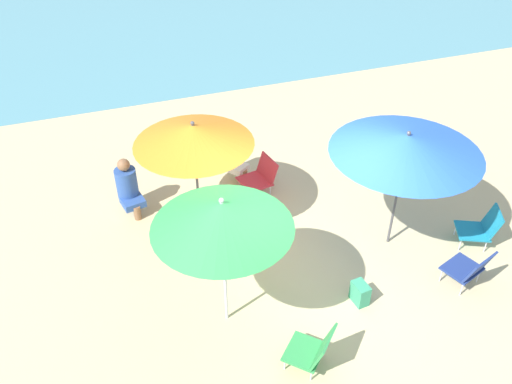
# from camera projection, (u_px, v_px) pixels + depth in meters

# --- Properties ---
(ground_plane) EXTENTS (40.00, 40.00, 0.00)m
(ground_plane) POSITION_uv_depth(u_px,v_px,m) (306.00, 269.00, 8.08)
(ground_plane) COLOR #CCB789
(umbrella_blue) EXTENTS (2.17, 2.17, 2.03)m
(umbrella_blue) POSITION_uv_depth(u_px,v_px,m) (407.00, 144.00, 7.49)
(umbrella_blue) COLOR #4C4C51
(umbrella_blue) RESTS_ON ground_plane
(umbrella_green) EXTENTS (1.73, 1.73, 2.05)m
(umbrella_green) POSITION_uv_depth(u_px,v_px,m) (222.00, 215.00, 6.26)
(umbrella_green) COLOR silver
(umbrella_green) RESTS_ON ground_plane
(umbrella_orange) EXTENTS (1.82, 1.82, 1.93)m
(umbrella_orange) POSITION_uv_depth(u_px,v_px,m) (193.00, 135.00, 7.91)
(umbrella_orange) COLOR #4C4C51
(umbrella_orange) RESTS_ON ground_plane
(beach_chair_a) EXTENTS (0.67, 0.63, 0.62)m
(beach_chair_a) POSITION_uv_depth(u_px,v_px,m) (260.00, 176.00, 9.49)
(beach_chair_a) COLOR red
(beach_chair_a) RESTS_ON ground_plane
(beach_chair_b) EXTENTS (0.71, 0.66, 0.67)m
(beach_chair_b) POSITION_uv_depth(u_px,v_px,m) (481.00, 227.00, 8.33)
(beach_chair_b) COLOR teal
(beach_chair_b) RESTS_ON ground_plane
(beach_chair_c) EXTENTS (0.66, 0.67, 0.67)m
(beach_chair_c) POSITION_uv_depth(u_px,v_px,m) (470.00, 268.00, 7.60)
(beach_chair_c) COLOR navy
(beach_chair_c) RESTS_ON ground_plane
(beach_chair_d) EXTENTS (0.72, 0.72, 0.65)m
(beach_chair_d) POSITION_uv_depth(u_px,v_px,m) (314.00, 350.00, 6.53)
(beach_chair_d) COLOR #33934C
(beach_chair_d) RESTS_ON ground_plane
(person_a) EXTENTS (0.43, 0.57, 0.99)m
(person_a) POSITION_uv_depth(u_px,v_px,m) (128.00, 186.00, 8.94)
(person_a) COLOR #2D519E
(person_a) RESTS_ON ground_plane
(person_b) EXTENTS (0.49, 0.54, 0.97)m
(person_b) POSITION_uv_depth(u_px,v_px,m) (231.00, 154.00, 9.72)
(person_b) COLOR silver
(person_b) RESTS_ON ground_plane
(beach_bag) EXTENTS (0.20, 0.29, 0.33)m
(beach_bag) POSITION_uv_depth(u_px,v_px,m) (360.00, 293.00, 7.48)
(beach_bag) COLOR #389970
(beach_bag) RESTS_ON ground_plane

